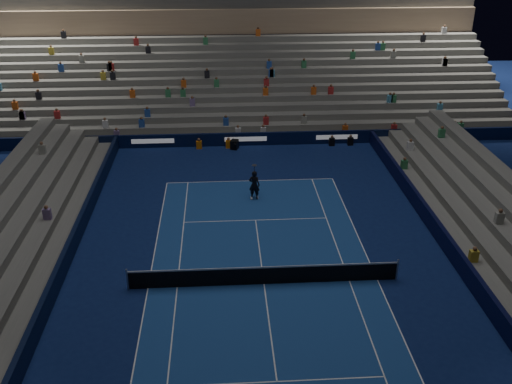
{
  "coord_description": "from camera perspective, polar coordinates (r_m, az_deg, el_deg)",
  "views": [
    {
      "loc": [
        -1.84,
        -22.79,
        15.84
      ],
      "look_at": [
        0.0,
        6.0,
        2.0
      ],
      "focal_mm": 40.48,
      "sensor_mm": 36.0,
      "label": 1
    }
  ],
  "objects": [
    {
      "name": "sponsor_barrier_far",
      "position": [
        44.09,
        -1.04,
        5.26
      ],
      "size": [
        44.0,
        0.25,
        1.0
      ],
      "primitive_type": "cube",
      "color": "black",
      "rests_on": "ground"
    },
    {
      "name": "tennis_player",
      "position": [
        35.38,
        -0.17,
        0.7
      ],
      "size": [
        0.78,
        0.63,
        1.86
      ],
      "primitive_type": "imported",
      "rotation": [
        0.0,
        0.0,
        2.84
      ],
      "color": "black",
      "rests_on": "ground"
    },
    {
      "name": "grandstand_main",
      "position": [
        52.23,
        -1.56,
        11.81
      ],
      "size": [
        44.0,
        15.2,
        11.2
      ],
      "color": "slate",
      "rests_on": "ground"
    },
    {
      "name": "sponsor_barrier_east",
      "position": [
        29.8,
        19.9,
        -7.08
      ],
      "size": [
        0.25,
        37.0,
        1.0
      ],
      "primitive_type": "cube",
      "color": "black",
      "rests_on": "ground"
    },
    {
      "name": "sponsor_barrier_west",
      "position": [
        28.58,
        -19.21,
        -8.47
      ],
      "size": [
        0.25,
        37.0,
        1.0
      ],
      "primitive_type": "cube",
      "color": "black",
      "rests_on": "ground"
    },
    {
      "name": "tennis_net",
      "position": [
        27.53,
        0.8,
        -8.22
      ],
      "size": [
        12.9,
        0.1,
        1.1
      ],
      "color": "#B2B2B7",
      "rests_on": "ground"
    },
    {
      "name": "court_surface",
      "position": [
        27.81,
        0.8,
        -9.08
      ],
      "size": [
        10.97,
        23.77,
        0.01
      ],
      "primitive_type": "cube",
      "color": "navy",
      "rests_on": "ground"
    },
    {
      "name": "broadcast_camera",
      "position": [
        43.45,
        -2.14,
        4.72
      ],
      "size": [
        0.68,
        1.06,
        0.68
      ],
      "color": "black",
      "rests_on": "ground"
    },
    {
      "name": "ground",
      "position": [
        27.82,
        0.8,
        -9.09
      ],
      "size": [
        90.0,
        90.0,
        0.0
      ],
      "primitive_type": "plane",
      "color": "#0C1A4B",
      "rests_on": "ground"
    }
  ]
}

